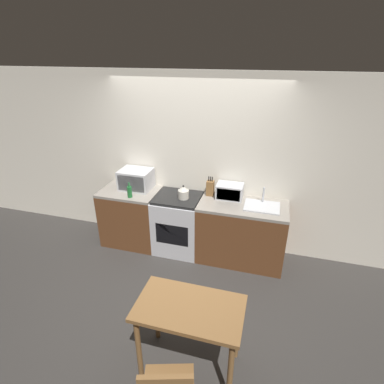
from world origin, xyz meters
TOP-DOWN VIEW (x-y plane):
  - ground_plane at (0.00, 0.00)m, footprint 16.00×16.00m
  - wall_back at (0.00, 1.23)m, footprint 10.00×0.06m
  - counter_left_run at (-0.95, 0.89)m, footprint 0.87×0.62m
  - counter_right_run at (0.77, 0.89)m, footprint 1.22×0.62m
  - stove_range at (-0.18, 0.89)m, footprint 0.68×0.62m
  - kettle at (-0.08, 0.86)m, footprint 0.16×0.16m
  - microwave at (-0.87, 0.99)m, footprint 0.47×0.37m
  - bottle at (-0.84, 0.68)m, footprint 0.07×0.07m
  - knife_block at (0.26, 1.06)m, footprint 0.10×0.10m
  - toaster_oven at (0.55, 1.05)m, footprint 0.37×0.26m
  - sink_basin at (1.02, 0.90)m, footprint 0.47×0.36m
  - dining_table at (0.53, -0.93)m, footprint 0.96×0.56m

SIDE VIEW (x-z plane):
  - ground_plane at x=0.00m, z-range 0.00..0.00m
  - stove_range at x=-0.18m, z-range 0.00..0.90m
  - counter_left_run at x=-0.95m, z-range 0.00..0.90m
  - counter_right_run at x=0.77m, z-range 0.00..0.90m
  - dining_table at x=0.53m, z-range 0.27..1.05m
  - sink_basin at x=1.02m, z-range 0.80..1.04m
  - bottle at x=-0.84m, z-range 0.87..1.10m
  - kettle at x=-0.08m, z-range 0.89..1.09m
  - toaster_oven at x=0.55m, z-range 0.90..1.11m
  - knife_block at x=0.26m, z-range 0.87..1.16m
  - microwave at x=-0.87m, z-range 0.90..1.20m
  - wall_back at x=0.00m, z-range 0.00..2.60m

